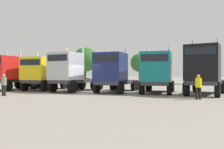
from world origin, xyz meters
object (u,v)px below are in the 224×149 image
Objects in this scene: semi_truck_red at (9,73)px; visitor_in_hivis at (198,85)px; visitor_with_camera at (4,83)px; semi_truck_yellow at (42,73)px; semi_truck_navy at (113,72)px; semi_truck_silver at (70,72)px; semi_truck_teal at (157,72)px; semi_truck_black at (204,70)px.

visitor_in_hivis is (18.00, -3.17, -0.85)m from semi_truck_red.
visitor_in_hivis is 14.31m from visitor_with_camera.
semi_truck_yellow is 0.97× the size of semi_truck_navy.
semi_truck_teal is (7.98, 0.37, -0.04)m from semi_truck_silver.
semi_truck_yellow is 3.74× the size of visitor_with_camera.
semi_truck_red is 3.68× the size of visitor_with_camera.
semi_truck_yellow is 7.76m from semi_truck_navy.
semi_truck_teal is 12.36m from visitor_with_camera.
semi_truck_black is at bearing 85.23° from semi_truck_yellow.
semi_truck_navy is (4.15, 0.20, -0.07)m from semi_truck_silver.
semi_truck_black is (3.68, -0.51, 0.16)m from semi_truck_teal.
semi_truck_teal is at bearing 86.72° from semi_truck_yellow.
semi_truck_teal is 3.44× the size of visitor_in_hivis.
semi_truck_yellow is 15.28m from semi_truck_black.
semi_truck_navy reaches higher than visitor_in_hivis.
visitor_in_hivis is (11.07, -3.24, -0.94)m from semi_truck_silver.
semi_truck_yellow is at bearing 110.62° from semi_truck_red.
semi_truck_navy reaches higher than visitor_with_camera.
semi_truck_red is at bearing -77.06° from semi_truck_black.
visitor_in_hivis is 0.99× the size of visitor_with_camera.
semi_truck_silver is at bearing -83.13° from semi_truck_navy.
semi_truck_red is 6.22m from visitor_with_camera.
visitor_with_camera is at bearing -50.72° from semi_truck_navy.
semi_truck_yellow is 5.75m from visitor_with_camera.
semi_truck_navy is (11.08, 0.27, 0.01)m from semi_truck_red.
semi_truck_silver is 5.93m from visitor_with_camera.
semi_truck_silver reaches higher than visitor_with_camera.
semi_truck_teal is 0.87× the size of semi_truck_black.
semi_truck_red is at bearing -80.40° from semi_truck_silver.
semi_truck_teal is (14.91, 0.44, 0.04)m from semi_truck_red.
semi_truck_red is 0.96× the size of semi_truck_silver.
semi_truck_navy is at bearing 101.77° from semi_truck_silver.
semi_truck_teal is at bearing 132.85° from visitor_with_camera.
semi_truck_silver reaches higher than semi_truck_navy.
visitor_in_hivis is (-0.59, -3.10, -1.05)m from semi_truck_black.
semi_truck_yellow is at bearing -91.07° from semi_truck_teal.
semi_truck_teal is (11.57, -0.37, 0.10)m from semi_truck_yellow.
semi_truck_navy is (7.74, -0.54, 0.07)m from semi_truck_yellow.
semi_truck_silver reaches higher than semi_truck_yellow.
semi_truck_navy is at bearing -79.43° from semi_truck_black.
semi_truck_black is at bearing 125.28° from visitor_with_camera.
semi_truck_black is 3.90× the size of visitor_with_camera.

